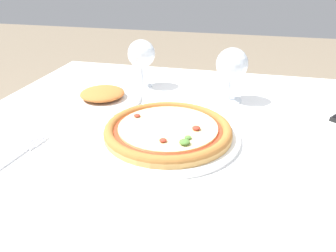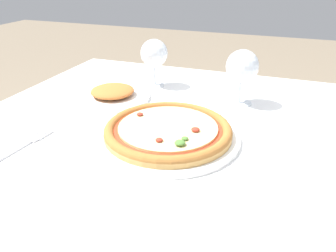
{
  "view_description": "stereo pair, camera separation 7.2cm",
  "coord_description": "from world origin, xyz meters",
  "px_view_note": "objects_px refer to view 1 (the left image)",
  "views": [
    {
      "loc": [
        0.11,
        -0.61,
        1.07
      ],
      "look_at": [
        -0.04,
        0.02,
        0.75
      ],
      "focal_mm": 35.0,
      "sensor_mm": 36.0,
      "label": 1
    },
    {
      "loc": [
        0.18,
        -0.59,
        1.07
      ],
      "look_at": [
        -0.04,
        0.02,
        0.75
      ],
      "focal_mm": 35.0,
      "sensor_mm": 36.0,
      "label": 2
    }
  ],
  "objects_px": {
    "fork": "(19,154)",
    "wine_glass_far_right": "(232,65)",
    "side_plate": "(103,97)",
    "wine_glass_far_left": "(141,55)",
    "pizza_plate": "(168,131)",
    "dining_table": "(182,176)"
  },
  "relations": [
    {
      "from": "side_plate",
      "to": "dining_table",
      "type": "bearing_deg",
      "value": -34.54
    },
    {
      "from": "wine_glass_far_left",
      "to": "wine_glass_far_right",
      "type": "relative_size",
      "value": 0.98
    },
    {
      "from": "side_plate",
      "to": "wine_glass_far_left",
      "type": "bearing_deg",
      "value": 63.62
    },
    {
      "from": "pizza_plate",
      "to": "dining_table",
      "type": "bearing_deg",
      "value": -23.17
    },
    {
      "from": "wine_glass_far_right",
      "to": "side_plate",
      "type": "bearing_deg",
      "value": -165.82
    },
    {
      "from": "dining_table",
      "to": "fork",
      "type": "distance_m",
      "value": 0.35
    },
    {
      "from": "pizza_plate",
      "to": "wine_glass_far_right",
      "type": "height_order",
      "value": "wine_glass_far_right"
    },
    {
      "from": "pizza_plate",
      "to": "wine_glass_far_right",
      "type": "distance_m",
      "value": 0.29
    },
    {
      "from": "wine_glass_far_right",
      "to": "fork",
      "type": "bearing_deg",
      "value": -134.86
    },
    {
      "from": "fork",
      "to": "wine_glass_far_right",
      "type": "height_order",
      "value": "wine_glass_far_right"
    },
    {
      "from": "wine_glass_far_right",
      "to": "side_plate",
      "type": "xyz_separation_m",
      "value": [
        -0.35,
        -0.09,
        -0.09
      ]
    },
    {
      "from": "pizza_plate",
      "to": "wine_glass_far_left",
      "type": "relative_size",
      "value": 2.19
    },
    {
      "from": "dining_table",
      "to": "pizza_plate",
      "type": "height_order",
      "value": "pizza_plate"
    },
    {
      "from": "fork",
      "to": "wine_glass_far_left",
      "type": "distance_m",
      "value": 0.48
    },
    {
      "from": "pizza_plate",
      "to": "side_plate",
      "type": "relative_size",
      "value": 1.51
    },
    {
      "from": "fork",
      "to": "side_plate",
      "type": "xyz_separation_m",
      "value": [
        0.05,
        0.31,
        0.01
      ]
    },
    {
      "from": "fork",
      "to": "wine_glass_far_left",
      "type": "bearing_deg",
      "value": 75.08
    },
    {
      "from": "fork",
      "to": "wine_glass_far_right",
      "type": "relative_size",
      "value": 1.13
    },
    {
      "from": "pizza_plate",
      "to": "fork",
      "type": "distance_m",
      "value": 0.31
    },
    {
      "from": "fork",
      "to": "wine_glass_far_left",
      "type": "height_order",
      "value": "wine_glass_far_left"
    },
    {
      "from": "pizza_plate",
      "to": "wine_glass_far_right",
      "type": "bearing_deg",
      "value": 65.48
    },
    {
      "from": "dining_table",
      "to": "wine_glass_far_right",
      "type": "height_order",
      "value": "wine_glass_far_right"
    }
  ]
}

